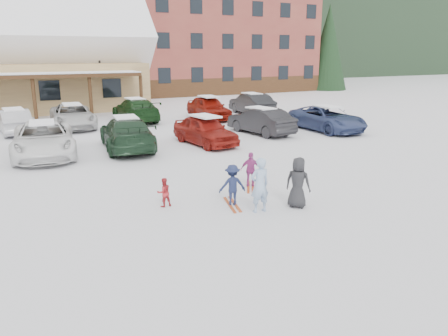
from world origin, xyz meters
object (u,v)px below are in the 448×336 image
lamp_post (99,62)px  parked_car_10 (73,116)px  toddler_red (164,192)px  child_navy (232,185)px  adult_skier (260,185)px  parked_car_4 (205,130)px  parked_car_12 (209,108)px  parked_car_11 (135,110)px  parked_car_13 (252,104)px  child_magenta (251,170)px  parked_car_6 (327,119)px  bystander_dark (298,183)px  parked_car_5 (261,121)px  parked_car_3 (127,133)px  alpine_hotel (186,14)px  parked_car_9 (14,121)px  parked_car_2 (44,139)px

lamp_post → parked_car_10: lamp_post is taller
toddler_red → child_navy: (1.86, -0.80, 0.18)m
adult_skier → parked_car_4: (2.55, 9.30, -0.09)m
parked_car_12 → parked_car_4: bearing=-114.5°
adult_skier → parked_car_11: adult_skier is taller
toddler_red → parked_car_13: size_ratio=0.19×
child_magenta → child_navy: bearing=73.3°
parked_car_11 → parked_car_6: bearing=135.2°
child_navy → bystander_dark: size_ratio=0.82×
parked_car_10 → parked_car_4: bearing=-55.1°
parked_car_10 → parked_car_11: 4.16m
toddler_red → child_navy: child_navy is taller
parked_car_4 → child_magenta: bearing=-109.8°
parked_car_5 → parked_car_10: (-9.05, 6.83, -0.01)m
lamp_post → parked_car_12: (5.33, -8.60, -2.90)m
parked_car_3 → parked_car_6: size_ratio=1.04×
toddler_red → parked_car_11: (3.85, 16.52, 0.31)m
toddler_red → child_navy: bearing=154.5°
child_magenta → parked_car_13: parked_car_13 is taller
parked_car_12 → toddler_red: bearing=-117.7°
child_magenta → parked_car_3: bearing=-44.0°
child_magenta → parked_car_3: size_ratio=0.23×
child_magenta → parked_car_13: 17.79m
alpine_hotel → parked_car_12: 24.16m
adult_skier → parked_car_9: (-5.71, 16.85, -0.11)m
parked_car_5 → parked_car_10: bearing=-45.3°
alpine_hotel → parked_car_2: bearing=-123.0°
alpine_hotel → child_magenta: (-12.58, -36.27, -8.03)m
parked_car_12 → alpine_hotel: bearing=72.9°
parked_car_4 → parked_car_12: 8.39m
parked_car_4 → parked_car_5: size_ratio=0.95×
adult_skier → child_navy: bearing=-63.0°
lamp_post → parked_car_4: 16.47m
child_magenta → parked_car_11: bearing=-61.8°
child_magenta → parked_car_4: size_ratio=0.29×
child_navy → parked_car_10: 16.66m
alpine_hotel → parked_car_10: 27.68m
bystander_dark → parked_car_6: bearing=-80.3°
child_navy → child_magenta: child_navy is taller
parked_car_11 → parked_car_12: bearing=162.8°
child_navy → parked_car_13: parked_car_13 is taller
alpine_hotel → toddler_red: size_ratio=35.84×
bystander_dark → parked_car_11: (0.36, 18.34, -0.00)m
lamp_post → bystander_dark: size_ratio=4.33×
child_navy → parked_car_3: (-0.77, 9.07, 0.14)m
parked_car_2 → parked_car_3: bearing=1.6°
parked_car_3 → alpine_hotel: bearing=-110.5°
toddler_red → child_navy: size_ratio=0.71×
child_navy → parked_car_4: size_ratio=0.30×
lamp_post → toddler_red: lamp_post is taller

